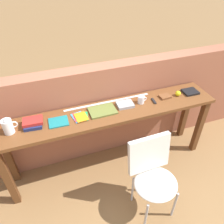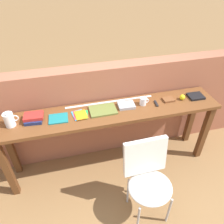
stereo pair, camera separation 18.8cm
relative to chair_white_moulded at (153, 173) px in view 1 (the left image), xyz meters
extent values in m
plane|color=olive|center=(-0.21, 0.38, -0.53)|extent=(40.00, 40.00, 0.00)
cube|color=#9E5B42|center=(-0.21, 1.02, 0.10)|extent=(6.00, 0.20, 1.26)
cube|color=brown|center=(-0.21, 0.68, 0.33)|extent=(2.50, 0.44, 0.04)
cube|color=#5B341A|center=(-1.40, 0.52, -0.11)|extent=(0.07, 0.07, 0.84)
cube|color=#5B341A|center=(0.98, 0.52, -0.11)|extent=(0.07, 0.07, 0.84)
cube|color=#5B341A|center=(-1.40, 0.84, -0.11)|extent=(0.07, 0.07, 0.84)
cube|color=#5B341A|center=(0.98, 0.84, -0.11)|extent=(0.07, 0.07, 0.84)
ellipsoid|color=silver|center=(0.00, -0.07, -0.08)|extent=(0.45, 0.43, 0.08)
cube|color=silver|center=(0.00, 0.12, 0.16)|extent=(0.44, 0.11, 0.40)
cylinder|color=#B2B2B7|center=(-0.16, -0.23, -0.32)|extent=(0.02, 0.02, 0.41)
cylinder|color=#B2B2B7|center=(0.17, -0.22, -0.32)|extent=(0.02, 0.02, 0.41)
cylinder|color=#B2B2B7|center=(-0.17, 0.09, -0.32)|extent=(0.02, 0.02, 0.41)
cylinder|color=#B2B2B7|center=(0.16, 0.09, -0.32)|extent=(0.02, 0.02, 0.41)
cylinder|color=white|center=(-1.26, 0.69, 0.43)|extent=(0.10, 0.10, 0.15)
cone|color=white|center=(-1.26, 0.66, 0.52)|extent=(0.04, 0.03, 0.04)
torus|color=white|center=(-1.20, 0.69, 0.44)|extent=(0.07, 0.01, 0.07)
cube|color=navy|center=(-1.03, 0.70, 0.37)|extent=(0.19, 0.17, 0.04)
cube|color=red|center=(-1.03, 0.72, 0.41)|extent=(0.20, 0.15, 0.03)
cube|color=#19757A|center=(-0.78, 0.68, 0.36)|extent=(0.20, 0.17, 0.01)
cube|color=yellow|center=(-0.54, 0.69, 0.35)|extent=(0.14, 0.18, 0.00)
cube|color=#3399D8|center=(-0.57, 0.69, 0.36)|extent=(0.15, 0.19, 0.00)
cube|color=#E5334C|center=(-0.56, 0.69, 0.36)|extent=(0.12, 0.15, 0.00)
cube|color=green|center=(-0.53, 0.68, 0.36)|extent=(0.15, 0.17, 0.00)
cube|color=orange|center=(-0.55, 0.67, 0.37)|extent=(0.14, 0.17, 0.00)
cube|color=olive|center=(-0.30, 0.70, 0.36)|extent=(0.30, 0.21, 0.02)
cube|color=#9E9EA3|center=(-0.02, 0.71, 0.37)|extent=(0.19, 0.15, 0.03)
cylinder|color=white|center=(0.17, 0.71, 0.40)|extent=(0.08, 0.08, 0.09)
torus|color=white|center=(0.22, 0.71, 0.40)|extent=(0.06, 0.01, 0.06)
cube|color=black|center=(0.32, 0.68, 0.36)|extent=(0.03, 0.11, 0.02)
cube|color=brown|center=(0.49, 0.71, 0.37)|extent=(0.13, 0.11, 0.02)
sphere|color=yellow|center=(0.66, 0.69, 0.39)|extent=(0.06, 0.06, 0.06)
cube|color=black|center=(0.84, 0.70, 0.37)|extent=(0.19, 0.16, 0.03)
cube|color=silver|center=(-0.18, 0.85, 0.35)|extent=(1.04, 0.03, 0.00)
camera|label=1|loc=(-0.84, -1.13, 1.82)|focal=35.00mm
camera|label=2|loc=(-0.66, -1.18, 1.82)|focal=35.00mm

